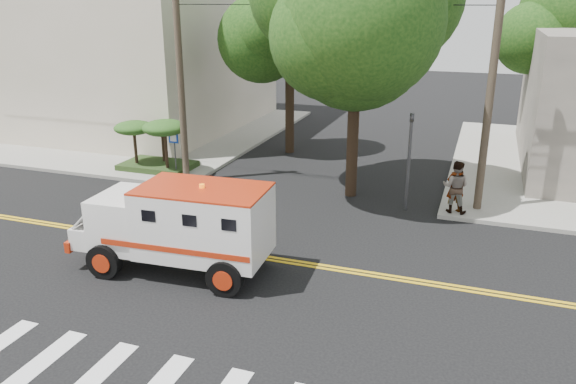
% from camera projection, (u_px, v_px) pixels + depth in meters
% --- Properties ---
extents(ground, '(100.00, 100.00, 0.00)m').
position_uv_depth(ground, '(252.00, 256.00, 17.02)').
color(ground, black).
rests_on(ground, ground).
extents(sidewalk_nw, '(17.00, 17.00, 0.15)m').
position_uv_depth(sidewalk_nw, '(131.00, 130.00, 33.30)').
color(sidewalk_nw, gray).
rests_on(sidewalk_nw, ground).
extents(building_left, '(16.00, 14.00, 10.00)m').
position_uv_depth(building_left, '(110.00, 39.00, 33.62)').
color(building_left, '#BDB39B').
rests_on(building_left, sidewalk_nw).
extents(utility_pole_left, '(0.28, 0.28, 9.00)m').
position_uv_depth(utility_pole_left, '(180.00, 75.00, 22.68)').
color(utility_pole_left, '#382D23').
rests_on(utility_pole_left, ground).
extents(utility_pole_right, '(0.28, 0.28, 9.00)m').
position_uv_depth(utility_pole_right, '(491.00, 89.00, 19.11)').
color(utility_pole_right, '#382D23').
rests_on(utility_pole_right, ground).
extents(tree_main, '(6.08, 5.70, 9.85)m').
position_uv_depth(tree_main, '(368.00, 5.00, 19.61)').
color(tree_main, black).
rests_on(tree_main, ground).
extents(tree_left, '(4.48, 4.20, 7.70)m').
position_uv_depth(tree_left, '(295.00, 36.00, 26.52)').
color(tree_left, black).
rests_on(tree_left, ground).
extents(tree_right, '(4.80, 4.50, 8.20)m').
position_uv_depth(tree_right, '(554.00, 28.00, 26.32)').
color(tree_right, black).
rests_on(tree_right, ground).
extents(traffic_signal, '(0.15, 0.18, 3.60)m').
position_uv_depth(traffic_signal, '(410.00, 151.00, 20.10)').
color(traffic_signal, '#3F3F42').
rests_on(traffic_signal, ground).
extents(accessibility_sign, '(0.45, 0.10, 2.02)m').
position_uv_depth(accessibility_sign, '(174.00, 148.00, 24.04)').
color(accessibility_sign, '#3F3F42').
rests_on(accessibility_sign, ground).
extents(palm_planter, '(3.52, 2.63, 2.36)m').
position_uv_depth(palm_planter, '(155.00, 137.00, 24.74)').
color(palm_planter, '#1E3314').
rests_on(palm_planter, sidewalk_nw).
extents(armored_truck, '(5.76, 2.56, 2.57)m').
position_uv_depth(armored_truck, '(180.00, 223.00, 15.65)').
color(armored_truck, silver).
rests_on(armored_truck, ground).
extents(pedestrian_a, '(0.82, 0.75, 1.88)m').
position_uv_depth(pedestrian_a, '(455.00, 187.00, 19.84)').
color(pedestrian_a, gray).
rests_on(pedestrian_a, sidewalk_ne).
extents(pedestrian_b, '(0.98, 0.80, 1.89)m').
position_uv_depth(pedestrian_b, '(455.00, 187.00, 19.84)').
color(pedestrian_b, gray).
rests_on(pedestrian_b, sidewalk_ne).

